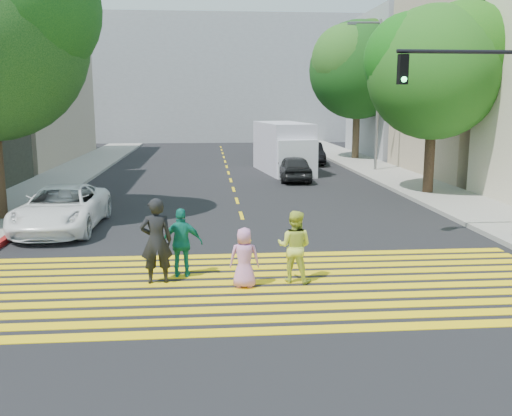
{
  "coord_description": "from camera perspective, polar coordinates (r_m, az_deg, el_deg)",
  "views": [
    {
      "loc": [
        -1.15,
        -10.51,
        3.96
      ],
      "look_at": [
        0.0,
        3.0,
        1.4
      ],
      "focal_mm": 40.0,
      "sensor_mm": 36.0,
      "label": 1
    }
  ],
  "objects": [
    {
      "name": "pedestrian_child",
      "position": [
        12.22,
        -1.17,
        -5.0
      ],
      "size": [
        0.68,
        0.48,
        1.31
      ],
      "primitive_type": "imported",
      "rotation": [
        0.0,
        0.0,
        3.05
      ],
      "color": "#C87CB3",
      "rests_on": "ground"
    },
    {
      "name": "tree_right_far",
      "position": [
        39.2,
        10.24,
        13.93
      ],
      "size": [
        8.44,
        8.44,
        9.3
      ],
      "rotation": [
        0.0,
        0.0,
        0.41
      ],
      "color": "#3E3222",
      "rests_on": "ground"
    },
    {
      "name": "pedestrian_woman",
      "position": [
        12.6,
        3.86,
        -3.85
      ],
      "size": [
        0.95,
        0.85,
        1.6
      ],
      "primitive_type": "imported",
      "rotation": [
        0.0,
        0.0,
        2.77
      ],
      "color": "#CADA49",
      "rests_on": "ground"
    },
    {
      "name": "curb_red",
      "position": [
        17.91,
        -23.49,
        -2.72
      ],
      "size": [
        0.2,
        8.0,
        0.16
      ],
      "primitive_type": "cube",
      "color": "maroon",
      "rests_on": "ground"
    },
    {
      "name": "building_right_grey",
      "position": [
        43.62,
        17.22,
        11.6
      ],
      "size": [
        10.0,
        10.0,
        10.0
      ],
      "primitive_type": "cube",
      "color": "gray",
      "rests_on": "ground"
    },
    {
      "name": "white_van",
      "position": [
        31.81,
        2.86,
        5.9
      ],
      "size": [
        2.91,
        6.07,
        2.76
      ],
      "rotation": [
        0.0,
        0.0,
        0.13
      ],
      "color": "silver",
      "rests_on": "ground"
    },
    {
      "name": "ground",
      "position": [
        11.29,
        1.31,
        -9.85
      ],
      "size": [
        120.0,
        120.0,
        0.0
      ],
      "primitive_type": "plane",
      "color": "black"
    },
    {
      "name": "pedestrian_extra",
      "position": [
        13.01,
        -7.41,
        -3.49
      ],
      "size": [
        0.95,
        0.43,
        1.59
      ],
      "primitive_type": "imported",
      "rotation": [
        0.0,
        0.0,
        3.1
      ],
      "color": "#137A66",
      "rests_on": "ground"
    },
    {
      "name": "tree_right_near",
      "position": [
        25.02,
        17.6,
        13.42
      ],
      "size": [
        7.34,
        7.11,
        7.92
      ],
      "rotation": [
        0.0,
        0.0,
        -0.39
      ],
      "color": "black",
      "rests_on": "ground"
    },
    {
      "name": "crosswalk",
      "position": [
        12.49,
        0.68,
        -7.77
      ],
      "size": [
        13.4,
        5.3,
        0.01
      ],
      "color": "yellow",
      "rests_on": "ground"
    },
    {
      "name": "dark_car_near",
      "position": [
        28.62,
        3.82,
        4.02
      ],
      "size": [
        1.61,
        3.81,
        1.28
      ],
      "primitive_type": "imported",
      "rotation": [
        0.0,
        0.0,
        3.12
      ],
      "color": "black",
      "rests_on": "ground"
    },
    {
      "name": "white_sedan",
      "position": [
        18.61,
        -18.86,
        -0.03
      ],
      "size": [
        2.35,
        4.96,
        1.37
      ],
      "primitive_type": "imported",
      "rotation": [
        0.0,
        0.0,
        -0.02
      ],
      "color": "white",
      "rests_on": "ground"
    },
    {
      "name": "silver_car",
      "position": [
        41.48,
        1.45,
        6.16
      ],
      "size": [
        2.51,
        4.88,
        1.35
      ],
      "primitive_type": "imported",
      "rotation": [
        0.0,
        0.0,
        3.01
      ],
      "color": "#B6B7BC",
      "rests_on": "ground"
    },
    {
      "name": "pedestrian_man",
      "position": [
        12.63,
        -9.94,
        -3.25
      ],
      "size": [
        0.75,
        0.54,
        1.9
      ],
      "primitive_type": "imported",
      "rotation": [
        0.0,
        0.0,
        3.27
      ],
      "color": "black",
      "rests_on": "ground"
    },
    {
      "name": "sidewalk_left",
      "position": [
        33.56,
        -17.52,
        3.55
      ],
      "size": [
        3.0,
        40.0,
        0.15
      ],
      "primitive_type": "cube",
      "color": "gray",
      "rests_on": "ground"
    },
    {
      "name": "backdrop_block",
      "position": [
        58.56,
        -3.84,
        12.67
      ],
      "size": [
        30.0,
        8.0,
        12.0
      ],
      "primitive_type": "cube",
      "color": "gray",
      "rests_on": "ground"
    },
    {
      "name": "sidewalk_right",
      "position": [
        27.55,
        15.7,
        2.19
      ],
      "size": [
        3.0,
        60.0,
        0.15
      ],
      "primitive_type": "cube",
      "color": "gray",
      "rests_on": "ground"
    },
    {
      "name": "traffic_signal",
      "position": [
        17.08,
        22.35,
        8.82
      ],
      "size": [
        3.83,
        0.34,
        5.62
      ],
      "rotation": [
        0.0,
        0.0,
        0.01
      ],
      "color": "black",
      "rests_on": "ground"
    },
    {
      "name": "street_lamp",
      "position": [
        32.53,
        11.83,
        11.85
      ],
      "size": [
        1.87,
        0.26,
        8.25
      ],
      "rotation": [
        0.0,
        0.0,
        -0.05
      ],
      "color": "gray",
      "rests_on": "ground"
    },
    {
      "name": "lane_line",
      "position": [
        33.27,
        -2.86,
        3.86
      ],
      "size": [
        0.12,
        34.4,
        0.01
      ],
      "color": "yellow",
      "rests_on": "ground"
    },
    {
      "name": "dark_car_parked",
      "position": [
        36.25,
        5.44,
        5.45
      ],
      "size": [
        1.59,
        4.16,
        1.35
      ],
      "primitive_type": "imported",
      "rotation": [
        0.0,
        0.0,
        -0.04
      ],
      "color": "black",
      "rests_on": "ground"
    }
  ]
}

